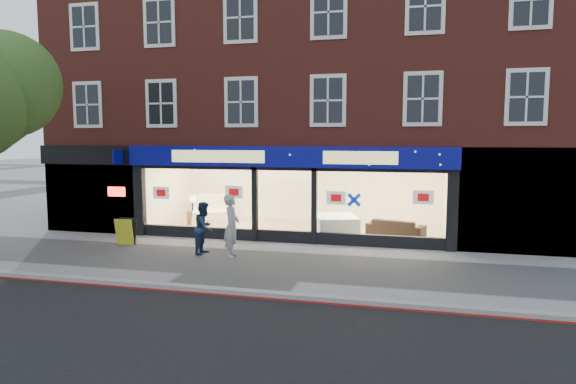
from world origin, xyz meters
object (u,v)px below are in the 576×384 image
at_px(mattress_stack, 336,225).
at_px(sofa, 396,227).
at_px(pedestrian_grey, 232,226).
at_px(display_bed, 212,215).
at_px(a_board, 126,232).
at_px(pedestrian_blue, 204,228).

distance_m(mattress_stack, sofa, 2.15).
xyz_separation_m(mattress_stack, pedestrian_grey, (-2.60, -3.65, 0.50)).
relative_size(display_bed, sofa, 1.19).
xyz_separation_m(sofa, a_board, (-8.74, -3.39, 0.06)).
distance_m(mattress_stack, pedestrian_blue, 4.99).
distance_m(sofa, pedestrian_grey, 6.26).
distance_m(a_board, pedestrian_grey, 4.13).
distance_m(mattress_stack, a_board, 7.26).
height_order(sofa, pedestrian_blue, pedestrian_blue).
bearing_deg(pedestrian_blue, pedestrian_grey, -100.61).
distance_m(display_bed, a_board, 4.67).
relative_size(sofa, a_board, 2.22).
height_order(sofa, pedestrian_grey, pedestrian_grey).
xyz_separation_m(pedestrian_grey, pedestrian_blue, (-0.96, 0.18, -0.14)).
relative_size(sofa, pedestrian_blue, 1.25).
bearing_deg(sofa, pedestrian_blue, 50.99).
height_order(display_bed, mattress_stack, display_bed).
xyz_separation_m(mattress_stack, a_board, (-6.64, -2.94, 0.00)).
bearing_deg(pedestrian_grey, mattress_stack, -43.67).
xyz_separation_m(sofa, pedestrian_blue, (-5.67, -3.92, 0.42)).
xyz_separation_m(display_bed, mattress_stack, (5.41, -1.57, 0.04)).
distance_m(display_bed, pedestrian_grey, 5.95).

